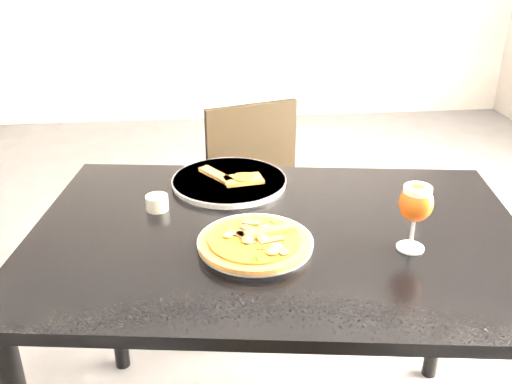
{
  "coord_description": "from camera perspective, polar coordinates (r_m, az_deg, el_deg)",
  "views": [
    {
      "loc": [
        0.03,
        -1.4,
        1.43
      ],
      "look_at": [
        0.16,
        -0.15,
        0.83
      ],
      "focal_mm": 40.0,
      "sensor_mm": 36.0,
      "label": 1
    }
  ],
  "objects": [
    {
      "name": "dining_table",
      "position": [
        1.43,
        2.06,
        -7.06
      ],
      "size": [
        1.3,
        0.96,
        0.75
      ],
      "rotation": [
        0.0,
        0.0,
        -0.14
      ],
      "color": "black",
      "rests_on": "ground"
    },
    {
      "name": "plate_second",
      "position": [
        1.63,
        -2.69,
        1.06
      ],
      "size": [
        0.38,
        0.38,
        0.02
      ],
      "primitive_type": "cylinder",
      "rotation": [
        0.0,
        0.0,
        -0.21
      ],
      "color": "white",
      "rests_on": "dining_table"
    },
    {
      "name": "crust_scraps",
      "position": [
        1.62,
        -2.2,
        1.44
      ],
      "size": [
        0.18,
        0.15,
        0.01
      ],
      "rotation": [
        0.0,
        0.0,
        -0.53
      ],
      "color": "#A16A26",
      "rests_on": "plate_second"
    },
    {
      "name": "beer_glass",
      "position": [
        1.31,
        15.72,
        -1.12
      ],
      "size": [
        0.08,
        0.08,
        0.16
      ],
      "color": "silver",
      "rests_on": "dining_table"
    },
    {
      "name": "pizza",
      "position": [
        1.3,
        -0.08,
        -4.91
      ],
      "size": [
        0.26,
        0.26,
        0.03
      ],
      "rotation": [
        0.0,
        0.0,
        -0.05
      ],
      "color": "#A16A26",
      "rests_on": "plate_main"
    },
    {
      "name": "chair_far",
      "position": [
        2.16,
        0.73,
        -1.44
      ],
      "size": [
        0.47,
        0.47,
        0.82
      ],
      "rotation": [
        0.0,
        0.0,
        0.3
      ],
      "color": "black",
      "rests_on": "ground"
    },
    {
      "name": "loose_crust",
      "position": [
        1.42,
        -0.35,
        -2.98
      ],
      "size": [
        0.11,
        0.03,
        0.01
      ],
      "primitive_type": "cube",
      "rotation": [
        0.0,
        0.0,
        -0.11
      ],
      "color": "#A16A26",
      "rests_on": "dining_table"
    },
    {
      "name": "sauce_cup",
      "position": [
        1.5,
        -9.87,
        -1.0
      ],
      "size": [
        0.06,
        0.06,
        0.04
      ],
      "color": "beige",
      "rests_on": "dining_table"
    },
    {
      "name": "plate_main",
      "position": [
        1.32,
        -0.08,
        -5.12
      ],
      "size": [
        0.3,
        0.3,
        0.01
      ],
      "primitive_type": "cylinder",
      "rotation": [
        0.0,
        0.0,
        -0.15
      ],
      "color": "white",
      "rests_on": "dining_table"
    }
  ]
}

